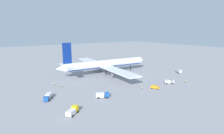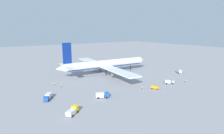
{
  "view_description": "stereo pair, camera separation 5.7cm",
  "coord_description": "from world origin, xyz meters",
  "views": [
    {
      "loc": [
        -72.89,
        -112.54,
        32.46
      ],
      "look_at": [
        5.0,
        -0.09,
        4.27
      ],
      "focal_mm": 28.53,
      "sensor_mm": 36.0,
      "label": 1
    },
    {
      "loc": [
        -72.84,
        -112.57,
        32.46
      ],
      "look_at": [
        5.0,
        -0.09,
        4.27
      ],
      "focal_mm": 28.53,
      "sensor_mm": 36.0,
      "label": 2
    }
  ],
  "objects": [
    {
      "name": "ground_plane",
      "position": [
        0.0,
        0.0,
        0.0
      ],
      "size": [
        600.0,
        600.0,
        0.0
      ],
      "primitive_type": "plane",
      "color": "gray"
    },
    {
      "name": "airliner",
      "position": [
        -1.48,
        0.07,
        7.05
      ],
      "size": [
        75.61,
        82.43,
        24.44
      ],
      "color": "silver",
      "rests_on": "ground"
    },
    {
      "name": "service_truck_0",
      "position": [
        -48.67,
        -50.34,
        1.43
      ],
      "size": [
        6.36,
        5.59,
        2.84
      ],
      "color": "yellow",
      "rests_on": "ground"
    },
    {
      "name": "service_truck_1",
      "position": [
        46.0,
        -31.83,
        1.59
      ],
      "size": [
        4.37,
        5.82,
        2.89
      ],
      "color": "#999EA5",
      "rests_on": "ground"
    },
    {
      "name": "service_truck_2",
      "position": [
        16.4,
        -45.57,
        1.43
      ],
      "size": [
        6.19,
        5.22,
        2.5
      ],
      "color": "#999EA5",
      "rests_on": "ground"
    },
    {
      "name": "service_truck_3",
      "position": [
        -29.75,
        -42.02,
        1.48
      ],
      "size": [
        6.72,
        5.25,
        2.65
      ],
      "color": "#194CA5",
      "rests_on": "ground"
    },
    {
      "name": "service_truck_4",
      "position": [
        -52.37,
        -29.06,
        1.47
      ],
      "size": [
        5.45,
        6.97,
        2.64
      ],
      "color": "#194CA5",
      "rests_on": "ground"
    },
    {
      "name": "service_van",
      "position": [
        1.97,
        -47.17,
        1.03
      ],
      "size": [
        4.16,
        4.99,
        1.97
      ],
      "color": "orange",
      "rests_on": "ground"
    },
    {
      "name": "baggage_cart_0",
      "position": [
        37.58,
        42.68,
        0.27
      ],
      "size": [
        1.72,
        3.06,
        0.4
      ],
      "color": "#595B60",
      "rests_on": "ground"
    },
    {
      "name": "baggage_cart_1",
      "position": [
        -2.8,
        44.65,
        0.75
      ],
      "size": [
        2.35,
        3.1,
        1.36
      ],
      "color": "gray",
      "rests_on": "ground"
    },
    {
      "name": "baggage_cart_2",
      "position": [
        44.63,
        18.54,
        0.27
      ],
      "size": [
        3.04,
        2.3,
        0.4
      ],
      "color": "#595B60",
      "rests_on": "ground"
    },
    {
      "name": "ground_worker_0",
      "position": [
        27.39,
        -49.76,
        0.86
      ],
      "size": [
        0.51,
        0.51,
        1.7
      ],
      "color": "navy",
      "rests_on": "ground"
    },
    {
      "name": "ground_worker_1",
      "position": [
        -43.05,
        -8.08,
        0.84
      ],
      "size": [
        0.48,
        0.48,
        1.65
      ],
      "color": "navy",
      "rests_on": "ground"
    },
    {
      "name": "ground_worker_2",
      "position": [
        -4.49,
        -43.49,
        0.86
      ],
      "size": [
        0.53,
        0.53,
        1.7
      ],
      "color": "black",
      "rests_on": "ground"
    },
    {
      "name": "ground_worker_3",
      "position": [
        24.13,
        -43.38,
        0.85
      ],
      "size": [
        0.54,
        0.54,
        1.67
      ],
      "color": "#3F3F47",
      "rests_on": "ground"
    },
    {
      "name": "ground_worker_4",
      "position": [
        41.61,
        -5.97,
        0.87
      ],
      "size": [
        0.41,
        0.41,
        1.7
      ],
      "color": "navy",
      "rests_on": "ground"
    },
    {
      "name": "ground_worker_5",
      "position": [
        -40.82,
        -14.29,
        0.91
      ],
      "size": [
        0.43,
        0.43,
        1.78
      ],
      "color": "#3F3F47",
      "rests_on": "ground"
    },
    {
      "name": "traffic_cone_0",
      "position": [
        -24.37,
        40.27,
        0.28
      ],
      "size": [
        0.36,
        0.36,
        0.55
      ],
      "primitive_type": "cone",
      "color": "orange",
      "rests_on": "ground"
    },
    {
      "name": "traffic_cone_1",
      "position": [
        43.69,
        32.84,
        0.28
      ],
      "size": [
        0.36,
        0.36,
        0.55
      ],
      "primitive_type": "cone",
      "color": "orange",
      "rests_on": "ground"
    },
    {
      "name": "traffic_cone_2",
      "position": [
        42.41,
        -3.35,
        0.28
      ],
      "size": [
        0.36,
        0.36,
        0.55
      ],
      "primitive_type": "cone",
      "color": "orange",
      "rests_on": "ground"
    },
    {
      "name": "traffic_cone_3",
      "position": [
        37.33,
        18.2,
        0.28
      ],
      "size": [
        0.36,
        0.36,
        0.55
      ],
      "primitive_type": "cone",
      "color": "orange",
      "rests_on": "ground"
    }
  ]
}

